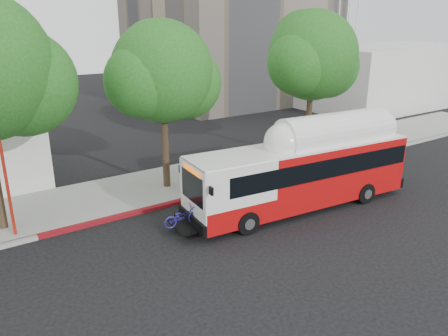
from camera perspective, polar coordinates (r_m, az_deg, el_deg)
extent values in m
plane|color=black|center=(19.26, 3.51, -7.45)|extent=(120.00, 120.00, 0.00)
cube|color=gray|center=(24.27, -5.87, -1.65)|extent=(60.00, 5.00, 0.15)
cube|color=gray|center=(22.16, -2.65, -3.59)|extent=(60.00, 0.30, 0.15)
cube|color=maroon|center=(20.88, -9.70, -5.29)|extent=(10.00, 0.32, 0.16)
sphere|color=#1F4E16|center=(19.74, -24.83, 10.04)|extent=(4.35, 4.35, 4.35)
cylinder|color=#2D2116|center=(22.61, -7.71, 3.79)|extent=(0.36, 0.36, 5.44)
sphere|color=#1F4E16|center=(21.99, -8.10, 12.38)|extent=(5.00, 5.00, 5.00)
sphere|color=#1F4E16|center=(22.88, -5.11, 11.01)|extent=(3.75, 3.75, 3.75)
cylinder|color=#2D2116|center=(28.19, 11.05, 6.92)|extent=(0.36, 0.36, 5.76)
sphere|color=#1F4E16|center=(27.70, 11.52, 14.22)|extent=(5.40, 5.40, 5.40)
sphere|color=#1F4E16|center=(28.96, 13.26, 12.86)|extent=(4.05, 4.05, 4.05)
cube|color=silver|center=(50.59, 20.07, 11.41)|extent=(20.00, 12.00, 6.00)
cube|color=#AE0C0C|center=(20.64, 10.03, -0.86)|extent=(11.27, 3.39, 2.68)
cube|color=black|center=(20.75, 11.11, 0.79)|extent=(10.17, 3.34, 0.88)
cube|color=white|center=(20.23, 10.25, 2.82)|extent=(11.26, 3.31, 0.09)
cube|color=white|center=(21.35, 14.16, 4.06)|extent=(6.06, 2.37, 0.51)
cube|color=black|center=(18.17, -5.42, -7.57)|extent=(0.89, 1.72, 0.06)
imported|color=navy|center=(17.97, -5.47, -6.30)|extent=(0.69, 1.63, 0.83)
cylinder|color=red|center=(19.32, -26.39, -2.54)|extent=(0.13, 0.13, 4.25)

